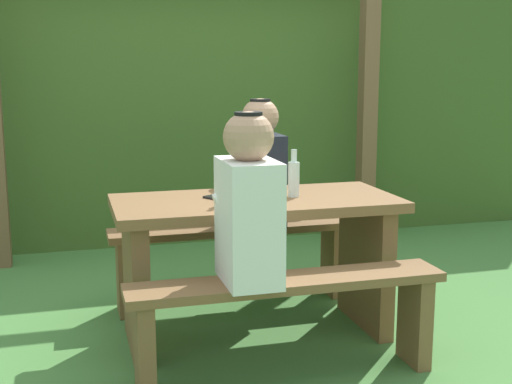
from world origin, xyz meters
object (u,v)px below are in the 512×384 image
object	(u,v)px
person_black_coat	(260,167)
cell_phone	(218,198)
picnic_table	(256,243)
bottle_right	(231,185)
person_white_shirt	(248,205)
drinking_glass	(256,185)
bench_far	(232,248)
bench_near	(287,308)
bottle_left	(294,177)

from	to	relation	value
person_black_coat	cell_phone	bearing A→B (deg)	-126.95
picnic_table	bottle_right	xyz separation A→B (m)	(-0.15, -0.08, 0.32)
bottle_right	cell_phone	size ratio (longest dim) A/B	1.53
person_white_shirt	cell_phone	bearing A→B (deg)	91.41
person_white_shirt	drinking_glass	distance (m)	0.67
bench_far	drinking_glass	world-z (taller)	drinking_glass
bench_near	cell_phone	distance (m)	0.69
bench_near	bottle_right	bearing A→B (deg)	108.98
cell_phone	person_white_shirt	bearing A→B (deg)	-120.24
bottle_left	cell_phone	distance (m)	0.39
person_black_coat	bench_far	bearing A→B (deg)	178.86
picnic_table	person_black_coat	distance (m)	0.61
picnic_table	person_white_shirt	size ratio (longest dim) A/B	1.95
person_black_coat	bottle_right	distance (m)	0.66
person_black_coat	drinking_glass	world-z (taller)	person_black_coat
picnic_table	cell_phone	bearing A→B (deg)	169.50
person_white_shirt	bottle_left	world-z (taller)	person_white_shirt
person_white_shirt	bottle_left	distance (m)	0.62
person_black_coat	picnic_table	bearing A→B (deg)	-108.26
picnic_table	bottle_left	distance (m)	0.38
person_white_shirt	picnic_table	bearing A→B (deg)	71.00
picnic_table	person_white_shirt	distance (m)	0.61
bench_far	bottle_left	distance (m)	0.73
bench_near	bottle_left	size ratio (longest dim) A/B	5.90
drinking_glass	bench_far	bearing A→B (deg)	95.41
bottle_left	picnic_table	bearing A→B (deg)	177.39
bench_near	person_white_shirt	xyz separation A→B (m)	(-0.17, 0.00, 0.46)
person_white_shirt	bottle_left	bearing A→B (deg)	53.52
person_black_coat	bottle_right	world-z (taller)	person_black_coat
bench_near	person_black_coat	distance (m)	1.13
bench_near	drinking_glass	size ratio (longest dim) A/B	15.60
bench_near	person_black_coat	size ratio (longest dim) A/B	1.95
person_black_coat	cell_phone	size ratio (longest dim) A/B	5.14
bench_far	person_black_coat	size ratio (longest dim) A/B	1.95
drinking_glass	cell_phone	size ratio (longest dim) A/B	0.64
bottle_left	drinking_glass	bearing A→B (deg)	138.28
bench_far	bottle_right	bearing A→B (deg)	-103.88
picnic_table	bench_far	xyz separation A→B (m)	(0.00, 0.51, -0.16)
picnic_table	bench_near	distance (m)	0.53
person_white_shirt	cell_phone	xyz separation A→B (m)	(-0.01, 0.54, -0.07)
bench_near	cell_phone	size ratio (longest dim) A/B	10.00
picnic_table	bench_near	bearing A→B (deg)	-90.00
bottle_right	person_black_coat	bearing A→B (deg)	61.99
picnic_table	drinking_glass	world-z (taller)	drinking_glass
drinking_glass	bottle_left	size ratio (longest dim) A/B	0.38
person_white_shirt	bottle_right	world-z (taller)	person_white_shirt
person_white_shirt	bottle_right	distance (m)	0.42
bench_far	bottle_right	size ratio (longest dim) A/B	6.55
person_black_coat	bottle_left	distance (m)	0.51
bottle_right	bottle_left	bearing A→B (deg)	12.36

